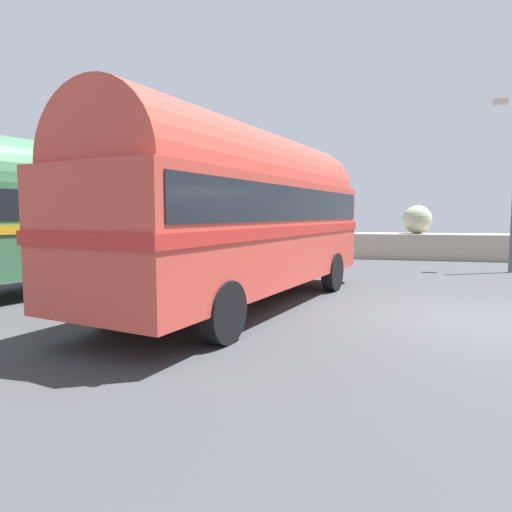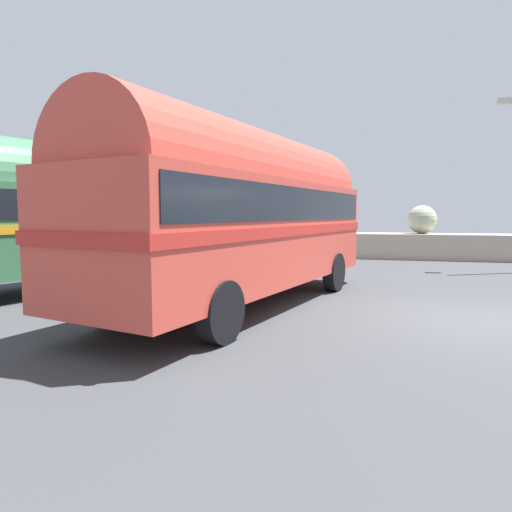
% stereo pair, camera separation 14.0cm
% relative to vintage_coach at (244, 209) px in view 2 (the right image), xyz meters
% --- Properties ---
extents(ground, '(32.00, 26.00, 0.02)m').
position_rel_vintage_coach_xyz_m(ground, '(4.53, -0.29, -2.04)').
color(ground, '#3C3D41').
extents(breakwater, '(31.36, 2.00, 2.45)m').
position_rel_vintage_coach_xyz_m(breakwater, '(4.53, 11.50, -1.35)').
color(breakwater, '#B3A38F').
rests_on(breakwater, ground).
extents(vintage_coach, '(4.50, 8.91, 3.70)m').
position_rel_vintage_coach_xyz_m(vintage_coach, '(0.00, 0.00, 0.00)').
color(vintage_coach, black).
rests_on(vintage_coach, ground).
extents(second_coach, '(5.16, 8.89, 3.70)m').
position_rel_vintage_coach_xyz_m(second_coach, '(-5.27, 0.79, 0.00)').
color(second_coach, black).
rests_on(second_coach, ground).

